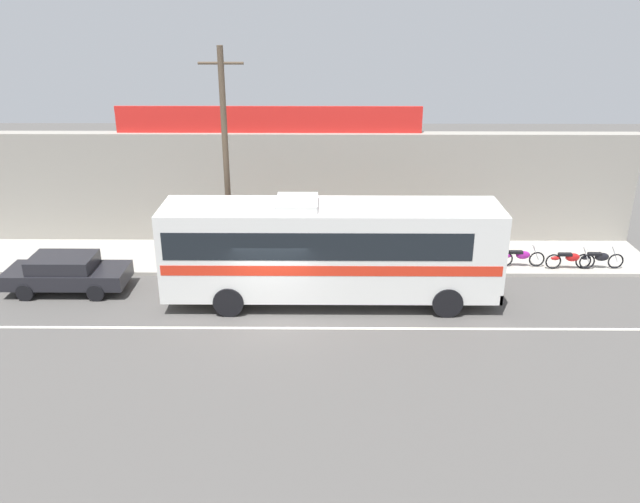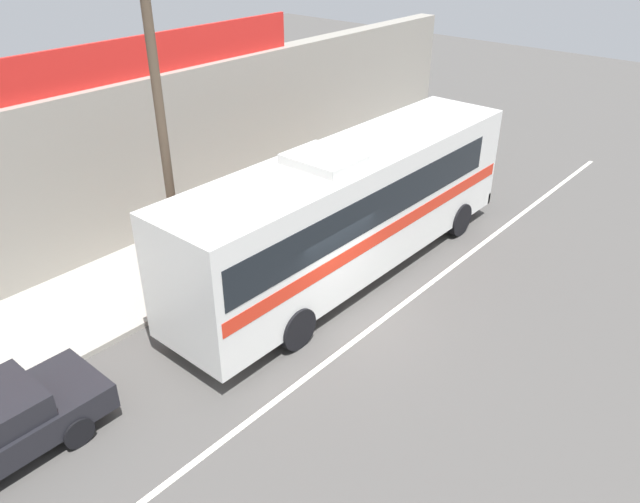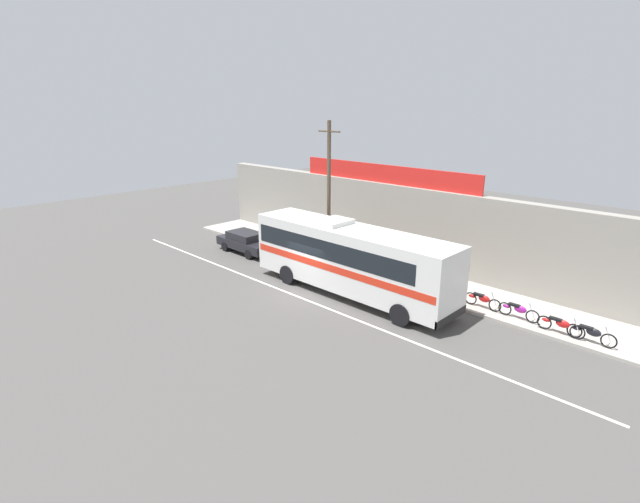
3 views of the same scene
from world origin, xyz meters
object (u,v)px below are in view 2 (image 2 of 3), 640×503
Objects in this scene: intercity_bus at (350,205)px; motorcycle_orange at (458,138)px; pedestrian_by_curb at (342,165)px; motorcycle_green at (444,145)px; motorcycle_black at (414,156)px; motorcycle_red at (388,169)px; utility_pole at (162,132)px.

intercity_bus is 11.06m from motorcycle_orange.
intercity_bus is 7.41× the size of pedestrian_by_curb.
intercity_bus reaches higher than motorcycle_green.
motorcycle_black and motorcycle_orange have the same top height.
motorcycle_black is at bearing 173.10° from motorcycle_green.
intercity_bus is 6.71m from motorcycle_red.
motorcycle_green is 1.04× the size of motorcycle_black.
motorcycle_red is 1.17× the size of pedestrian_by_curb.
motorcycle_green is 5.41m from pedestrian_by_curb.
utility_pole is at bearing 146.33° from intercity_bus.
motorcycle_black is (11.38, 0.32, -3.92)m from utility_pole.
pedestrian_by_curb is (-1.72, 0.75, 0.48)m from motorcycle_red.
utility_pole reaches higher than motorcycle_orange.
intercity_bus is 6.32× the size of motorcycle_red.
utility_pole is at bearing -179.43° from motorcycle_orange.
motorcycle_black is at bearing 176.71° from motorcycle_orange.
intercity_bus is at bearing -165.91° from motorcycle_orange.
pedestrian_by_curb is (-5.30, 0.99, 0.48)m from motorcycle_green.
pedestrian_by_curb is at bearing 169.41° from motorcycle_green.
motorcycle_black is 1.20× the size of pedestrian_by_curb.
pedestrian_by_curb is (4.16, 3.61, -1.02)m from intercity_bus.
utility_pole is at bearing -172.24° from pedestrian_by_curb.
pedestrian_by_curb is at bearing 156.38° from motorcycle_red.
motorcycle_black is at bearing -0.40° from motorcycle_red.
motorcycle_green is at bearing -6.90° from motorcycle_black.
motorcycle_orange is at bearing 14.09° from intercity_bus.
motorcycle_orange is (4.74, -0.19, 0.00)m from motorcycle_red.
motorcycle_orange is 6.55m from pedestrian_by_curb.
utility_pole reaches higher than motorcycle_black.
intercity_bus is 8.25m from motorcycle_black.
motorcycle_red and motorcycle_orange have the same top height.
motorcycle_green is at bearing -177.47° from motorcycle_orange.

